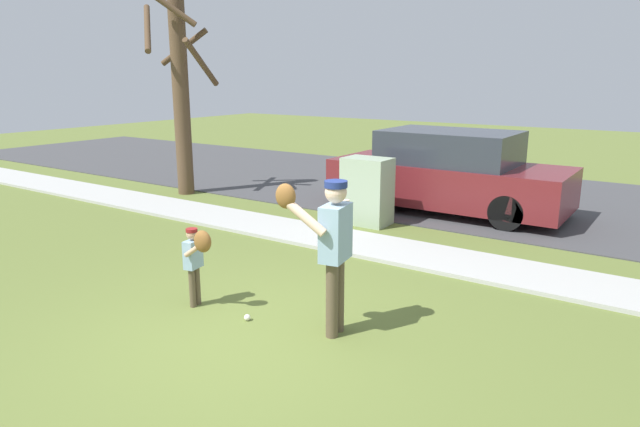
% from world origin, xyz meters
% --- Properties ---
extents(ground_plane, '(48.00, 48.00, 0.00)m').
position_xyz_m(ground_plane, '(0.00, 3.50, 0.00)').
color(ground_plane, olive).
extents(sidewalk_strip, '(36.00, 1.20, 0.06)m').
position_xyz_m(sidewalk_strip, '(0.00, 3.60, 0.03)').
color(sidewalk_strip, '#B2B2AD').
rests_on(sidewalk_strip, ground).
extents(road_surface, '(36.00, 6.80, 0.02)m').
position_xyz_m(road_surface, '(0.00, 8.60, 0.01)').
color(road_surface, '#424244').
rests_on(road_surface, ground).
extents(person_adult, '(0.66, 0.70, 1.68)m').
position_xyz_m(person_adult, '(0.66, 0.63, 1.05)').
color(person_adult, brown).
rests_on(person_adult, ground).
extents(person_child, '(0.48, 0.36, 1.01)m').
position_xyz_m(person_child, '(-1.03, 0.31, 0.67)').
color(person_child, brown).
rests_on(person_child, ground).
extents(baseball, '(0.07, 0.07, 0.07)m').
position_xyz_m(baseball, '(-0.30, 0.36, 0.04)').
color(baseball, white).
rests_on(baseball, ground).
extents(utility_cabinet, '(0.86, 0.59, 1.25)m').
position_xyz_m(utility_cabinet, '(-1.32, 4.88, 0.62)').
color(utility_cabinet, '#9EB293').
rests_on(utility_cabinet, ground).
extents(street_tree_far, '(1.84, 1.88, 4.59)m').
position_xyz_m(street_tree_far, '(-6.22, 4.90, 2.46)').
color(street_tree_far, brown).
rests_on(street_tree_far, ground).
extents(parked_suv_maroon, '(4.70, 1.90, 1.63)m').
position_xyz_m(parked_suv_maroon, '(-0.46, 6.68, 0.79)').
color(parked_suv_maroon, maroon).
rests_on(parked_suv_maroon, road_surface).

